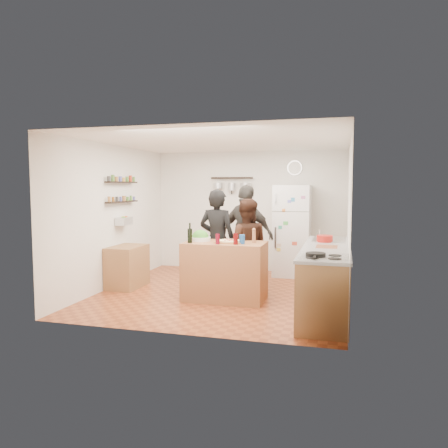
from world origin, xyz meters
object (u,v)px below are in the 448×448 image
(prep_island, at_px, (225,271))
(pepper_mill, at_px, (254,237))
(counter_run, at_px, (326,279))
(person_back, at_px, (247,235))
(wall_clock, at_px, (295,168))
(wine_bottle, at_px, (190,236))
(person_left, at_px, (217,240))
(side_table, at_px, (127,267))
(salad_bowl, at_px, (200,239))
(salt_canister, at_px, (242,239))
(fridge, at_px, (292,231))
(red_bowl, at_px, (325,239))
(skillet, at_px, (316,255))
(person_center, at_px, (246,246))

(prep_island, xyz_separation_m, pepper_mill, (0.45, 0.05, 0.55))
(pepper_mill, height_order, counter_run, pepper_mill)
(pepper_mill, relative_size, person_back, 0.10)
(wall_clock, bearing_deg, wine_bottle, -115.75)
(person_left, relative_size, side_table, 2.17)
(prep_island, height_order, person_back, person_back)
(salad_bowl, distance_m, side_table, 1.61)
(salt_canister, relative_size, fridge, 0.08)
(wall_clock, bearing_deg, fridge, -90.00)
(red_bowl, bearing_deg, counter_run, -84.51)
(pepper_mill, bearing_deg, wine_bottle, -164.13)
(person_back, bearing_deg, counter_run, 159.79)
(counter_run, bearing_deg, salt_canister, 178.37)
(salt_canister, distance_m, counter_run, 1.36)
(person_back, relative_size, fridge, 1.00)
(red_bowl, bearing_deg, person_left, 174.81)
(person_left, bearing_deg, wall_clock, -112.75)
(fridge, bearing_deg, pepper_mill, -99.48)
(skillet, relative_size, wall_clock, 0.81)
(red_bowl, bearing_deg, person_center, 172.73)
(prep_island, distance_m, fridge, 2.33)
(counter_run, bearing_deg, pepper_mill, 169.41)
(prep_island, bearing_deg, counter_run, -5.74)
(salt_canister, xyz_separation_m, counter_run, (1.25, -0.04, -0.53))
(salt_canister, xyz_separation_m, person_left, (-0.58, 0.65, -0.11))
(salad_bowl, xyz_separation_m, salt_canister, (0.72, -0.17, 0.04))
(wine_bottle, relative_size, side_table, 0.28)
(salad_bowl, height_order, person_left, person_left)
(red_bowl, height_order, fridge, fridge)
(salt_canister, relative_size, red_bowl, 0.57)
(salad_bowl, relative_size, fridge, 0.18)
(prep_island, bearing_deg, wall_clock, 72.09)
(person_left, xyz_separation_m, person_center, (0.50, 0.00, -0.08))
(person_left, bearing_deg, salt_canister, 138.04)
(counter_run, distance_m, skillet, 1.07)
(person_back, bearing_deg, salt_canister, 119.07)
(person_center, xyz_separation_m, wall_clock, (0.58, 1.95, 1.36))
(side_table, bearing_deg, counter_run, -8.82)
(person_left, bearing_deg, side_table, 11.42)
(counter_run, height_order, side_table, counter_run)
(salad_bowl, relative_size, skillet, 1.33)
(prep_island, relative_size, skillet, 5.13)
(salad_bowl, xyz_separation_m, pepper_mill, (0.87, 0.00, 0.06))
(person_center, relative_size, wall_clock, 5.25)
(red_bowl, bearing_deg, side_table, 179.76)
(wine_bottle, xyz_separation_m, skillet, (1.95, -0.88, -0.08))
(fridge, bearing_deg, wall_clock, 90.00)
(salt_canister, height_order, red_bowl, salt_canister)
(counter_run, distance_m, fridge, 2.46)
(person_left, distance_m, side_table, 1.70)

